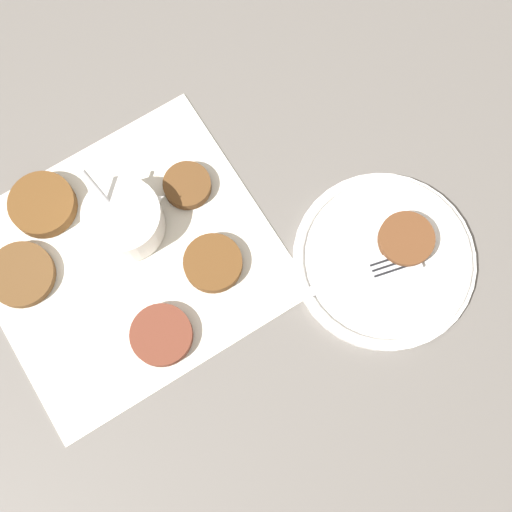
# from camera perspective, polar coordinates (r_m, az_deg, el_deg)

# --- Properties ---
(ground_plane) EXTENTS (4.00, 4.00, 0.00)m
(ground_plane) POSITION_cam_1_polar(r_m,az_deg,el_deg) (0.91, -11.19, 1.14)
(ground_plane) COLOR #605B56
(napkin) EXTENTS (0.38, 0.35, 0.00)m
(napkin) POSITION_cam_1_polar(r_m,az_deg,el_deg) (0.90, -10.15, -0.22)
(napkin) COLOR silver
(napkin) RESTS_ON ground_plane
(sauce_bowl) EXTENTS (0.10, 0.10, 0.10)m
(sauce_bowl) POSITION_cam_1_polar(r_m,az_deg,el_deg) (0.89, -10.43, 2.82)
(sauce_bowl) COLOR white
(sauce_bowl) RESTS_ON napkin
(fritter_0) EXTENTS (0.08, 0.08, 0.02)m
(fritter_0) POSITION_cam_1_polar(r_m,az_deg,el_deg) (0.86, -7.57, -6.30)
(fritter_0) COLOR brown
(fritter_0) RESTS_ON napkin
(fritter_1) EXTENTS (0.06, 0.06, 0.02)m
(fritter_1) POSITION_cam_1_polar(r_m,az_deg,el_deg) (0.91, -5.53, 5.64)
(fritter_1) COLOR brown
(fritter_1) RESTS_ON napkin
(fritter_2) EXTENTS (0.07, 0.07, 0.02)m
(fritter_2) POSITION_cam_1_polar(r_m,az_deg,el_deg) (0.88, -3.46, -0.59)
(fritter_2) COLOR brown
(fritter_2) RESTS_ON napkin
(fritter_3) EXTENTS (0.08, 0.08, 0.02)m
(fritter_3) POSITION_cam_1_polar(r_m,az_deg,el_deg) (0.93, -16.70, 3.95)
(fritter_3) COLOR brown
(fritter_3) RESTS_ON napkin
(fritter_4) EXTENTS (0.08, 0.08, 0.01)m
(fritter_4) POSITION_cam_1_polar(r_m,az_deg,el_deg) (0.92, -18.26, -1.43)
(fritter_4) COLOR brown
(fritter_4) RESTS_ON napkin
(serving_plate) EXTENTS (0.23, 0.23, 0.02)m
(serving_plate) POSITION_cam_1_polar(r_m,az_deg,el_deg) (0.89, 10.23, -0.27)
(serving_plate) COLOR white
(serving_plate) RESTS_ON ground_plane
(fritter_on_plate) EXTENTS (0.07, 0.07, 0.01)m
(fritter_on_plate) POSITION_cam_1_polar(r_m,az_deg,el_deg) (0.89, 11.93, 1.33)
(fritter_on_plate) COLOR brown
(fritter_on_plate) RESTS_ON serving_plate
(fork) EXTENTS (0.18, 0.04, 0.00)m
(fork) POSITION_cam_1_polar(r_m,az_deg,el_deg) (0.88, 8.77, -1.41)
(fork) COLOR silver
(fork) RESTS_ON serving_plate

